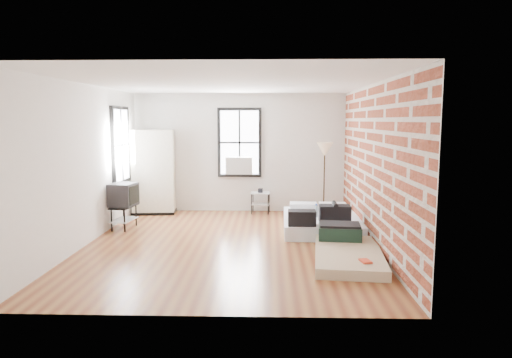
{
  "coord_description": "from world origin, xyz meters",
  "views": [
    {
      "loc": [
        0.71,
        -7.84,
        2.17
      ],
      "look_at": [
        0.47,
        0.3,
        1.12
      ],
      "focal_mm": 32.0,
      "sensor_mm": 36.0,
      "label": 1
    }
  ],
  "objects_px": {
    "mattress_bare": "(346,249)",
    "side_table": "(260,197)",
    "tv_stand": "(124,196)",
    "mattress_main": "(321,221)",
    "wardrobe": "(153,172)",
    "floor_lamp": "(325,153)"
  },
  "relations": [
    {
      "from": "floor_lamp",
      "to": "tv_stand",
      "type": "bearing_deg",
      "value": -159.7
    },
    {
      "from": "mattress_main",
      "to": "tv_stand",
      "type": "bearing_deg",
      "value": -178.2
    },
    {
      "from": "mattress_bare",
      "to": "floor_lamp",
      "type": "distance_m",
      "value": 3.6
    },
    {
      "from": "tv_stand",
      "to": "floor_lamp",
      "type": "bearing_deg",
      "value": 27.56
    },
    {
      "from": "mattress_main",
      "to": "side_table",
      "type": "relative_size",
      "value": 3.49
    },
    {
      "from": "mattress_main",
      "to": "wardrobe",
      "type": "relative_size",
      "value": 1.04
    },
    {
      "from": "mattress_bare",
      "to": "wardrobe",
      "type": "distance_m",
      "value": 5.25
    },
    {
      "from": "mattress_main",
      "to": "floor_lamp",
      "type": "height_order",
      "value": "floor_lamp"
    },
    {
      "from": "mattress_bare",
      "to": "floor_lamp",
      "type": "bearing_deg",
      "value": 95.32
    },
    {
      "from": "mattress_main",
      "to": "mattress_bare",
      "type": "bearing_deg",
      "value": -82.35
    },
    {
      "from": "wardrobe",
      "to": "tv_stand",
      "type": "distance_m",
      "value": 1.6
    },
    {
      "from": "mattress_bare",
      "to": "tv_stand",
      "type": "distance_m",
      "value": 4.56
    },
    {
      "from": "wardrobe",
      "to": "floor_lamp",
      "type": "height_order",
      "value": "wardrobe"
    },
    {
      "from": "mattress_main",
      "to": "floor_lamp",
      "type": "bearing_deg",
      "value": 82.72
    },
    {
      "from": "mattress_bare",
      "to": "wardrobe",
      "type": "bearing_deg",
      "value": 145.52
    },
    {
      "from": "mattress_main",
      "to": "wardrobe",
      "type": "bearing_deg",
      "value": 159.27
    },
    {
      "from": "tv_stand",
      "to": "mattress_main",
      "type": "bearing_deg",
      "value": 7.64
    },
    {
      "from": "mattress_bare",
      "to": "side_table",
      "type": "bearing_deg",
      "value": 118.72
    },
    {
      "from": "mattress_main",
      "to": "side_table",
      "type": "height_order",
      "value": "mattress_main"
    },
    {
      "from": "side_table",
      "to": "floor_lamp",
      "type": "bearing_deg",
      "value": -2.72
    },
    {
      "from": "mattress_bare",
      "to": "side_table",
      "type": "distance_m",
      "value": 3.72
    },
    {
      "from": "floor_lamp",
      "to": "tv_stand",
      "type": "relative_size",
      "value": 1.8
    }
  ]
}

